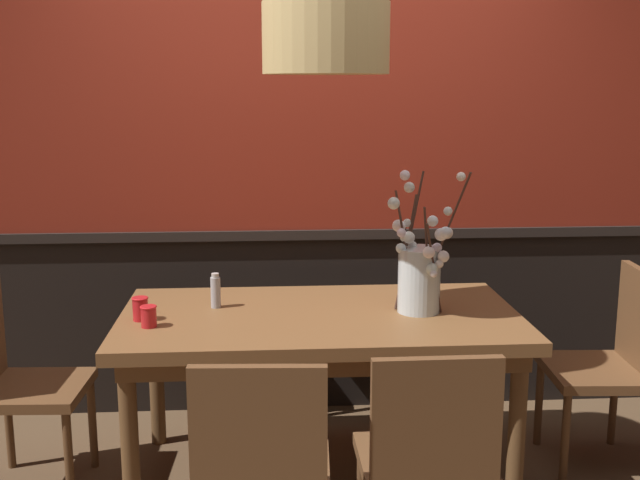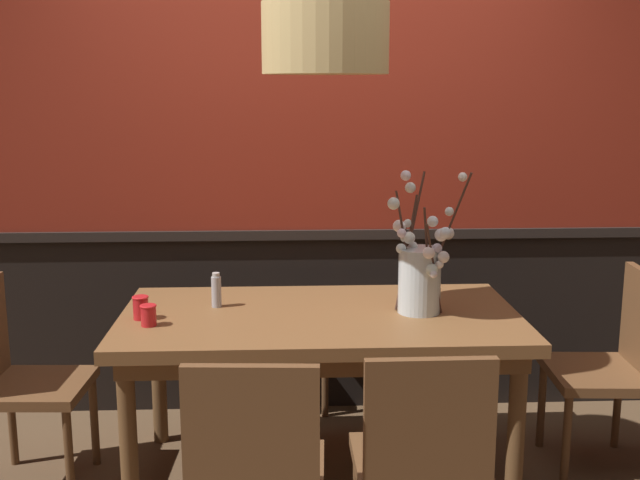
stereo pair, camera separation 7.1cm
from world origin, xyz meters
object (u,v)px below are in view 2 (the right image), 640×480
(vase_with_blossoms, at_px, (420,275))
(candle_holder_nearer_center, at_px, (141,308))
(chair_near_side_left, at_px, (255,467))
(condiment_bottle, at_px, (216,291))
(chair_far_side_left, at_px, (258,306))
(chair_head_east_end, at_px, (615,360))
(chair_far_side_right, at_px, (353,309))
(pendant_lamp, at_px, (325,39))
(chair_near_side_right, at_px, (422,457))
(chair_head_west_end, at_px, (16,374))
(dining_table, at_px, (320,332))
(candle_holder_nearer_edge, at_px, (149,315))

(vase_with_blossoms, height_order, candle_holder_nearer_center, vase_with_blossoms)
(chair_near_side_left, height_order, condiment_bottle, condiment_bottle)
(chair_far_side_left, bearing_deg, vase_with_blossoms, -50.97)
(chair_head_east_end, bearing_deg, chair_far_side_right, 142.11)
(condiment_bottle, bearing_deg, chair_far_side_right, 48.26)
(chair_near_side_left, relative_size, candle_holder_nearer_center, 9.04)
(vase_with_blossoms, xyz_separation_m, pendant_lamp, (-0.41, -0.08, 0.97))
(vase_with_blossoms, bearing_deg, pendant_lamp, -169.39)
(condiment_bottle, distance_m, pendant_lamp, 1.18)
(chair_far_side_right, height_order, pendant_lamp, pendant_lamp)
(chair_far_side_right, bearing_deg, candle_holder_nearer_center, -136.49)
(chair_far_side_right, height_order, vase_with_blossoms, vase_with_blossoms)
(chair_far_side_left, bearing_deg, chair_near_side_right, -71.47)
(chair_far_side_right, bearing_deg, chair_head_west_end, -149.53)
(dining_table, xyz_separation_m, condiment_bottle, (-0.45, 0.12, 0.16))
(chair_head_west_end, relative_size, candle_holder_nearer_center, 9.15)
(candle_holder_nearer_edge, distance_m, pendant_lamp, 1.31)
(condiment_bottle, xyz_separation_m, pendant_lamp, (0.47, -0.20, 1.06))
(dining_table, bearing_deg, candle_holder_nearer_center, -175.94)
(chair_head_east_end, height_order, condiment_bottle, chair_head_east_end)
(dining_table, distance_m, vase_with_blossoms, 0.50)
(chair_near_side_left, height_order, vase_with_blossoms, vase_with_blossoms)
(chair_far_side_left, xyz_separation_m, chair_head_west_end, (-0.99, -0.91, -0.02))
(chair_near_side_left, distance_m, candle_holder_nearer_center, 1.02)
(chair_near_side_left, relative_size, pendant_lamp, 0.93)
(chair_head_west_end, xyz_separation_m, chair_near_side_left, (1.04, -0.88, 0.00))
(condiment_bottle, relative_size, pendant_lamp, 0.16)
(chair_head_east_end, distance_m, chair_far_side_left, 1.83)
(chair_near_side_left, bearing_deg, dining_table, 74.51)
(vase_with_blossoms, bearing_deg, chair_far_side_right, 103.42)
(chair_far_side_left, bearing_deg, chair_head_east_end, -28.43)
(dining_table, height_order, condiment_bottle, condiment_bottle)
(vase_with_blossoms, xyz_separation_m, candle_holder_nearer_edge, (-1.13, -0.14, -0.12))
(chair_head_west_end, height_order, pendant_lamp, pendant_lamp)
(chair_head_west_end, height_order, candle_holder_nearer_center, chair_head_west_end)
(pendant_lamp, bearing_deg, condiment_bottle, 156.81)
(chair_head_west_end, bearing_deg, chair_far_side_left, 42.43)
(chair_near_side_right, bearing_deg, candle_holder_nearer_center, 141.77)
(chair_near_side_right, bearing_deg, pendant_lamp, 109.19)
(chair_head_east_end, distance_m, vase_with_blossoms, 0.97)
(chair_far_side_right, bearing_deg, condiment_bottle, -131.74)
(candle_holder_nearer_center, relative_size, candle_holder_nearer_edge, 1.12)
(chair_near_side_left, bearing_deg, chair_far_side_right, 75.17)
(chair_near_side_right, distance_m, chair_head_east_end, 1.35)
(vase_with_blossoms, bearing_deg, chair_near_side_left, -127.13)
(dining_table, xyz_separation_m, chair_head_east_end, (1.31, 0.01, -0.15))
(vase_with_blossoms, distance_m, pendant_lamp, 1.06)
(chair_far_side_left, xyz_separation_m, condiment_bottle, (-0.15, -0.77, 0.30))
(chair_near_side_right, height_order, chair_head_west_end, chair_head_west_end)
(chair_near_side_left, bearing_deg, chair_head_east_end, 30.35)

